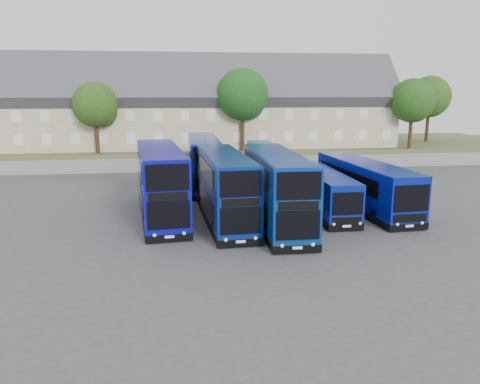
% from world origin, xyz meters
% --- Properties ---
extents(ground, '(120.00, 120.00, 0.00)m').
position_xyz_m(ground, '(0.00, 0.00, 0.00)').
color(ground, '#414146').
rests_on(ground, ground).
extents(retaining_wall, '(70.00, 0.40, 1.50)m').
position_xyz_m(retaining_wall, '(0.00, 24.00, 0.75)').
color(retaining_wall, slate).
rests_on(retaining_wall, ground).
extents(earth_bank, '(80.00, 20.00, 2.00)m').
position_xyz_m(earth_bank, '(0.00, 34.00, 1.00)').
color(earth_bank, '#46502D').
rests_on(earth_bank, ground).
extents(terrace_row, '(48.00, 10.40, 11.20)m').
position_xyz_m(terrace_row, '(-3.00, 30.00, 6.60)').
color(terrace_row, tan).
rests_on(terrace_row, earth_bank).
extents(dd_front_left, '(4.02, 12.36, 4.83)m').
position_xyz_m(dd_front_left, '(-6.57, 4.85, 2.38)').
color(dd_front_left, '#0809A4').
rests_on(dd_front_left, ground).
extents(dd_front_mid, '(3.32, 11.69, 4.59)m').
position_xyz_m(dd_front_mid, '(-2.30, 3.15, 2.26)').
color(dd_front_mid, navy).
rests_on(dd_front_mid, ground).
extents(dd_front_right, '(2.85, 11.92, 4.73)m').
position_xyz_m(dd_front_right, '(0.99, 1.86, 2.32)').
color(dd_front_right, navy).
rests_on(dd_front_right, ground).
extents(dd_rear_left, '(2.69, 11.40, 4.52)m').
position_xyz_m(dd_rear_left, '(-3.01, 14.86, 2.22)').
color(dd_rear_left, '#08189A').
rests_on(dd_rear_left, ground).
extents(dd_rear_right, '(2.85, 9.92, 3.89)m').
position_xyz_m(dd_rear_right, '(2.26, 13.38, 1.91)').
color(dd_rear_right, navy).
rests_on(dd_rear_right, ground).
extents(coach_east_a, '(2.39, 10.92, 2.98)m').
position_xyz_m(coach_east_a, '(5.08, 5.01, 1.46)').
color(coach_east_a, '#071990').
rests_on(coach_east_a, ground).
extents(coach_east_b, '(3.56, 12.93, 3.49)m').
position_xyz_m(coach_east_b, '(8.51, 5.45, 1.71)').
color(coach_east_b, '#071692').
rests_on(coach_east_b, ground).
extents(tree_west, '(4.80, 4.80, 7.65)m').
position_xyz_m(tree_west, '(-13.85, 25.10, 7.05)').
color(tree_west, '#382314').
rests_on(tree_west, earth_bank).
extents(tree_mid, '(5.76, 5.76, 9.18)m').
position_xyz_m(tree_mid, '(2.15, 25.60, 8.07)').
color(tree_mid, '#382314').
rests_on(tree_mid, earth_bank).
extents(tree_east, '(5.12, 5.12, 8.16)m').
position_xyz_m(tree_east, '(22.15, 25.10, 7.39)').
color(tree_east, '#382314').
rests_on(tree_east, earth_bank).
extents(tree_far, '(5.44, 5.44, 8.67)m').
position_xyz_m(tree_far, '(28.15, 32.10, 7.73)').
color(tree_far, '#382314').
rests_on(tree_far, earth_bank).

